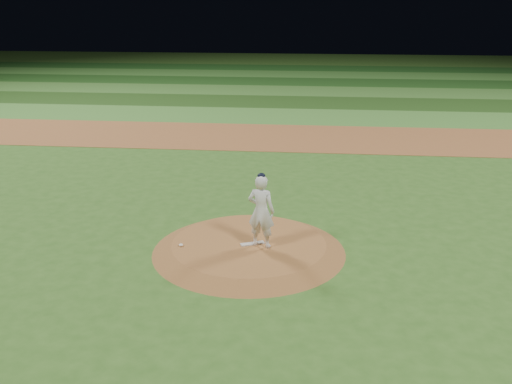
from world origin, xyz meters
TOP-DOWN VIEW (x-y plane):
  - ground at (0.00, 0.00)m, footprint 120.00×120.00m
  - infield_dirt_band at (0.00, 14.00)m, footprint 70.00×6.00m
  - outfield_stripe_0 at (0.00, 19.50)m, footprint 70.00×5.00m
  - outfield_stripe_1 at (0.00, 24.50)m, footprint 70.00×5.00m
  - outfield_stripe_2 at (0.00, 29.50)m, footprint 70.00×5.00m
  - outfield_stripe_3 at (0.00, 34.50)m, footprint 70.00×5.00m
  - outfield_stripe_4 at (0.00, 39.50)m, footprint 70.00×5.00m
  - outfield_stripe_5 at (0.00, 44.50)m, footprint 70.00×5.00m
  - pitchers_mound at (0.00, 0.00)m, footprint 5.50×5.50m
  - pitching_rubber at (0.11, -0.08)m, footprint 0.70×0.43m
  - rosin_bag at (-1.88, -0.42)m, footprint 0.12×0.12m
  - pitcher_on_mound at (0.37, -0.18)m, footprint 0.86×0.67m

SIDE VIEW (x-z plane):
  - ground at x=0.00m, z-range 0.00..0.00m
  - outfield_stripe_0 at x=0.00m, z-range 0.00..0.02m
  - outfield_stripe_1 at x=0.00m, z-range 0.00..0.02m
  - outfield_stripe_2 at x=0.00m, z-range 0.00..0.02m
  - outfield_stripe_3 at x=0.00m, z-range 0.00..0.02m
  - outfield_stripe_4 at x=0.00m, z-range 0.00..0.02m
  - outfield_stripe_5 at x=0.00m, z-range 0.00..0.02m
  - infield_dirt_band at x=0.00m, z-range 0.00..0.02m
  - pitchers_mound at x=0.00m, z-range 0.00..0.25m
  - pitching_rubber at x=0.11m, z-range 0.25..0.28m
  - rosin_bag at x=-1.88m, z-range 0.25..0.32m
  - pitcher_on_mound at x=0.37m, z-range 0.23..2.38m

